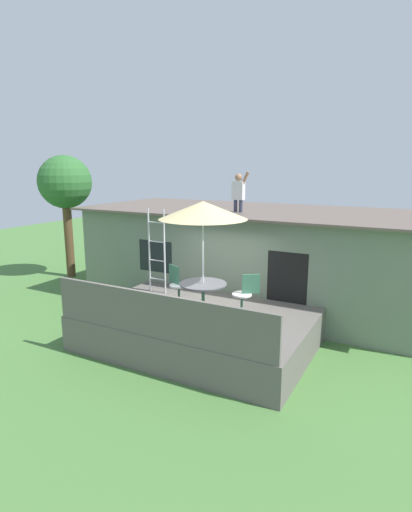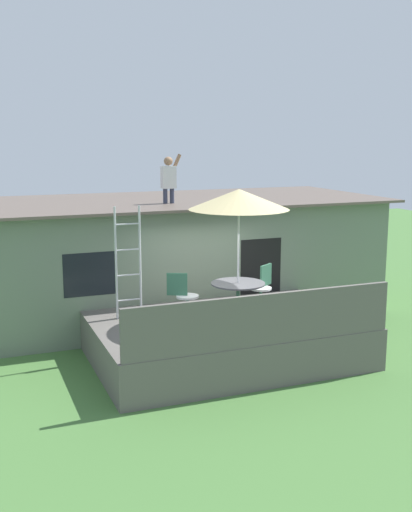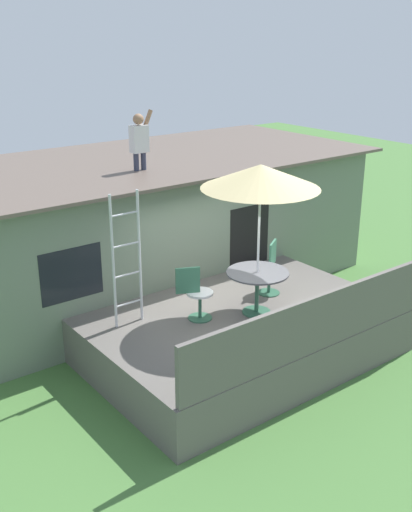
{
  "view_description": "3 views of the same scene",
  "coord_description": "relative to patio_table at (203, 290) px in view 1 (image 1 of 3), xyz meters",
  "views": [
    {
      "loc": [
        4.38,
        -7.83,
        4.08
      ],
      "look_at": [
        -0.11,
        0.57,
        1.99
      ],
      "focal_mm": 29.02,
      "sensor_mm": 36.0,
      "label": 1
    },
    {
      "loc": [
        -4.63,
        -10.77,
        4.31
      ],
      "look_at": [
        -0.04,
        0.91,
        1.89
      ],
      "focal_mm": 43.83,
      "sensor_mm": 36.0,
      "label": 2
    },
    {
      "loc": [
        -6.22,
        -7.14,
        5.33
      ],
      "look_at": [
        0.12,
        1.14,
        1.46
      ],
      "focal_mm": 43.28,
      "sensor_mm": 36.0,
      "label": 3
    }
  ],
  "objects": [
    {
      "name": "deck_railing",
      "position": [
        -0.2,
        -1.51,
        -0.14
      ],
      "size": [
        4.97,
        0.08,
        0.9
      ],
      "primitive_type": "cube",
      "color": "#605B56",
      "rests_on": "deck"
    },
    {
      "name": "deck",
      "position": [
        -0.2,
        0.15,
        -0.99
      ],
      "size": [
        5.07,
        3.43,
        0.8
      ],
      "primitive_type": "cube",
      "color": "#605B56",
      "rests_on": "ground"
    },
    {
      "name": "patio_table",
      "position": [
        0.0,
        0.0,
        0.0
      ],
      "size": [
        1.04,
        1.04,
        0.74
      ],
      "color": "#33664C",
      "rests_on": "deck"
    },
    {
      "name": "house",
      "position": [
        -0.2,
        3.75,
        0.02
      ],
      "size": [
        10.5,
        4.5,
        2.81
      ],
      "color": "slate",
      "rests_on": "ground"
    },
    {
      "name": "person_figure",
      "position": [
        -0.44,
        2.86,
        2.03
      ],
      "size": [
        0.47,
        0.2,
        1.11
      ],
      "color": "#33384C",
      "rests_on": "house"
    },
    {
      "name": "patio_umbrella",
      "position": [
        0.0,
        -0.0,
        1.76
      ],
      "size": [
        1.9,
        1.9,
        2.54
      ],
      "color": "silver",
      "rests_on": "deck"
    },
    {
      "name": "ground_plane",
      "position": [
        -0.2,
        0.15,
        -1.39
      ],
      "size": [
        40.0,
        40.0,
        0.0
      ],
      "primitive_type": "plane",
      "color": "#477538"
    },
    {
      "name": "patio_chair_right",
      "position": [
        0.79,
        0.52,
        -0.13
      ],
      "size": [
        0.57,
        0.46,
        0.92
      ],
      "rotation": [
        0.0,
        0.0,
        -2.56
      ],
      "color": "#33664C",
      "rests_on": "deck"
    },
    {
      "name": "patio_chair_left",
      "position": [
        -0.95,
        0.44,
        -0.13
      ],
      "size": [
        0.59,
        0.44,
        0.92
      ],
      "rotation": [
        0.0,
        0.0,
        -0.43
      ],
      "color": "#33664C",
      "rests_on": "deck"
    },
    {
      "name": "backyard_tree",
      "position": [
        -7.37,
        3.18,
        2.03
      ],
      "size": [
        1.89,
        1.89,
        4.44
      ],
      "color": "brown",
      "rests_on": "ground"
    },
    {
      "name": "step_ladder",
      "position": [
        -1.9,
        0.98,
        0.51
      ],
      "size": [
        0.52,
        0.04,
        2.2
      ],
      "color": "silver",
      "rests_on": "deck"
    }
  ]
}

